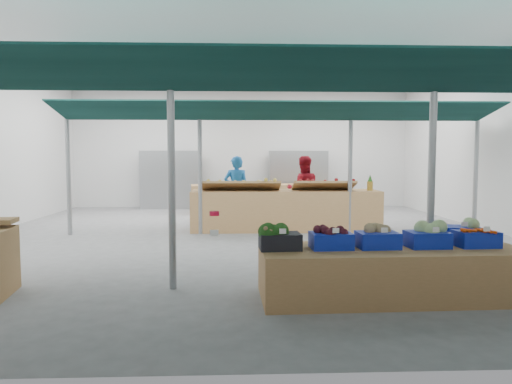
{
  "coord_description": "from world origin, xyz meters",
  "views": [
    {
      "loc": [
        -0.12,
        -10.07,
        1.74
      ],
      "look_at": [
        0.21,
        -1.6,
        1.13
      ],
      "focal_mm": 32.0,
      "sensor_mm": 36.0,
      "label": 1
    }
  ],
  "objects_px": {
    "veg_counter": "(391,273)",
    "fruit_counter": "(285,210)",
    "crate_stack": "(461,260)",
    "vendor_right": "(303,190)",
    "vendor_left": "(236,190)"
  },
  "relations": [
    {
      "from": "crate_stack",
      "to": "vendor_right",
      "type": "distance_m",
      "value": 6.14
    },
    {
      "from": "fruit_counter",
      "to": "vendor_right",
      "type": "bearing_deg",
      "value": 61.75
    },
    {
      "from": "veg_counter",
      "to": "crate_stack",
      "type": "distance_m",
      "value": 1.39
    },
    {
      "from": "veg_counter",
      "to": "crate_stack",
      "type": "relative_size",
      "value": 5.04
    },
    {
      "from": "veg_counter",
      "to": "vendor_right",
      "type": "bearing_deg",
      "value": 89.71
    },
    {
      "from": "vendor_left",
      "to": "fruit_counter",
      "type": "bearing_deg",
      "value": 137.85
    },
    {
      "from": "veg_counter",
      "to": "vendor_left",
      "type": "xyz_separation_m",
      "value": [
        -1.97,
        6.62,
        0.59
      ]
    },
    {
      "from": "vendor_left",
      "to": "vendor_right",
      "type": "bearing_deg",
      "value": -179.64
    },
    {
      "from": "veg_counter",
      "to": "fruit_counter",
      "type": "relative_size",
      "value": 0.72
    },
    {
      "from": "veg_counter",
      "to": "fruit_counter",
      "type": "bearing_deg",
      "value": 96.17
    },
    {
      "from": "vendor_left",
      "to": "vendor_right",
      "type": "relative_size",
      "value": 1.0
    },
    {
      "from": "fruit_counter",
      "to": "crate_stack",
      "type": "bearing_deg",
      "value": -67.39
    },
    {
      "from": "veg_counter",
      "to": "crate_stack",
      "type": "height_order",
      "value": "crate_stack"
    },
    {
      "from": "crate_stack",
      "to": "vendor_right",
      "type": "height_order",
      "value": "vendor_right"
    },
    {
      "from": "fruit_counter",
      "to": "vendor_left",
      "type": "relative_size",
      "value": 2.5
    }
  ]
}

